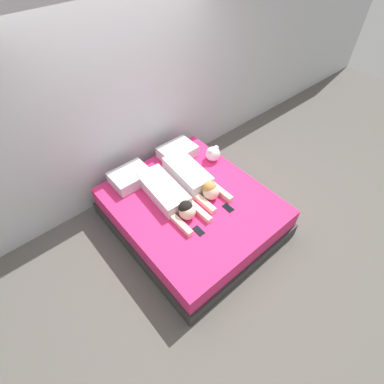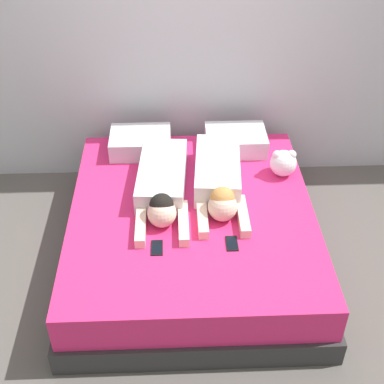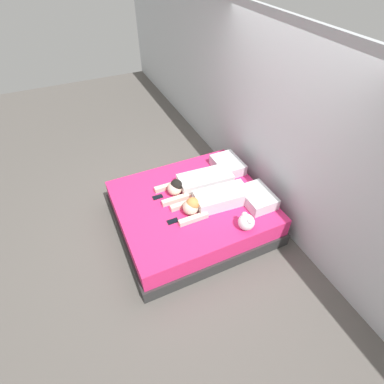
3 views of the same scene
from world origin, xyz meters
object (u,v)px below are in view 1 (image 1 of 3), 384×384
Objects in this scene: person_left at (170,196)px; cell_phone_left at (199,231)px; person_right at (194,178)px; cell_phone_right at (228,208)px; plush_toy at (213,154)px; pillow_head_right at (178,152)px; bed at (192,212)px; pillow_head_left at (131,177)px.

cell_phone_left is at bearing -93.42° from person_left.
person_right is 7.32× the size of cell_phone_right.
person_right is at bearing 94.17° from cell_phone_right.
person_left reaches higher than cell_phone_left.
plush_toy is (0.98, 0.81, 0.10)m from cell_phone_left.
person_right is at bearing 53.33° from cell_phone_left.
person_left is (-0.61, -0.61, 0.01)m from pillow_head_right.
bed is 0.90m from plush_toy.
cell_phone_left is at bearing -118.52° from pillow_head_right.
person_left reaches higher than pillow_head_left.
bed is 0.52m from cell_phone_right.
cell_phone_left is at bearing -140.47° from plush_toy.
pillow_head_right is at bearing 82.97° from cell_phone_right.
pillow_head_right reaches higher than cell_phone_left.
person_right is at bearing 4.66° from person_left.
pillow_head_right is 0.45× the size of person_left.
pillow_head_left is at bearing 136.60° from person_right.
cell_phone_left is 0.66× the size of plush_toy.
pillow_head_left is at bearing 180.00° from pillow_head_right.
pillow_head_right is 0.47× the size of person_right.
plush_toy is (1.12, -0.38, 0.03)m from pillow_head_left.
cell_phone_right is at bearing -85.83° from person_right.
cell_phone_left is at bearing -177.55° from cell_phone_right.
plush_toy reaches higher than bed.
person_left is at bearing -73.33° from pillow_head_left.
person_right is 4.83× the size of plush_toy.
cell_phone_left reaches higher than bed.
person_right is at bearing -108.10° from pillow_head_right.
plush_toy is at bearing -49.11° from pillow_head_right.
cell_phone_right is (0.50, 0.02, 0.00)m from cell_phone_left.
pillow_head_left reaches higher than cell_phone_left.
pillow_head_right is (0.40, 0.78, 0.32)m from bed.
cell_phone_left is at bearing -121.41° from bed.
person_left is (-0.21, 0.17, 0.33)m from bed.
cell_phone_right is at bearing -56.86° from bed.
cell_phone_right reaches higher than bed.
pillow_head_left is 1.19m from plush_toy.
person_left is at bearing 86.58° from cell_phone_left.
pillow_head_left and pillow_head_right have the same top height.
pillow_head_right is at bearing 63.07° from bed.
plush_toy is (0.33, -0.38, 0.03)m from pillow_head_right.
person_right reaches higher than cell_phone_left.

